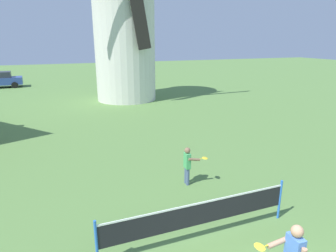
% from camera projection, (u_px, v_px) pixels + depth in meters
% --- Properties ---
extents(windmill, '(9.47, 5.30, 13.36)m').
position_uv_depth(windmill, '(124.00, 18.00, 21.76)').
color(windmill, silver).
rests_on(windmill, ground_plane).
extents(tennis_net, '(4.80, 0.06, 1.10)m').
position_uv_depth(tennis_net, '(199.00, 214.00, 6.83)').
color(tennis_net, blue).
rests_on(tennis_net, ground_plane).
extents(player_far, '(0.73, 0.54, 1.28)m').
position_uv_depth(player_far, '(188.00, 164.00, 9.51)').
color(player_far, slate).
rests_on(player_far, ground_plane).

